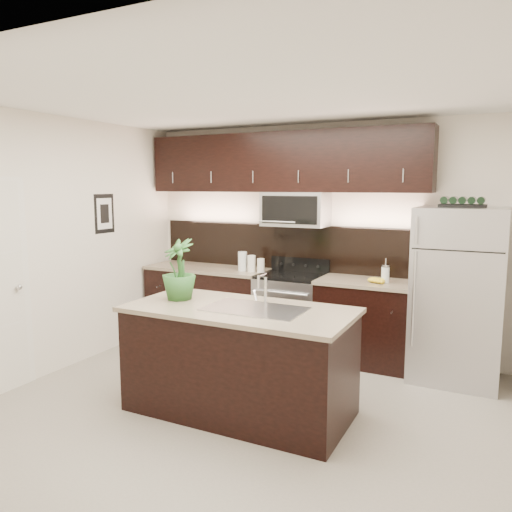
{
  "coord_description": "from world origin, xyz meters",
  "views": [
    {
      "loc": [
        1.97,
        -3.69,
        1.97
      ],
      "look_at": [
        -0.15,
        0.55,
        1.3
      ],
      "focal_mm": 35.0,
      "sensor_mm": 36.0,
      "label": 1
    }
  ],
  "objects": [
    {
      "name": "wine_rack",
      "position": [
        1.59,
        1.63,
        1.81
      ],
      "size": [
        0.44,
        0.27,
        0.1
      ],
      "color": "black",
      "rests_on": "refrigerator"
    },
    {
      "name": "upper_fixtures",
      "position": [
        -0.43,
        1.84,
        2.14
      ],
      "size": [
        3.49,
        0.4,
        1.66
      ],
      "color": "black",
      "rests_on": "counter_run"
    },
    {
      "name": "counter_run",
      "position": [
        -0.46,
        1.69,
        0.47
      ],
      "size": [
        3.51,
        0.65,
        0.94
      ],
      "color": "black",
      "rests_on": "ground"
    },
    {
      "name": "canisters",
      "position": [
        -0.78,
        1.64,
        1.04
      ],
      "size": [
        0.35,
        0.11,
        0.24
      ],
      "rotation": [
        0.0,
        0.0,
        -0.05
      ],
      "color": "silver",
      "rests_on": "counter_run"
    },
    {
      "name": "french_press",
      "position": [
        0.86,
        1.64,
        1.04
      ],
      "size": [
        0.09,
        0.09,
        0.26
      ],
      "rotation": [
        0.0,
        0.0,
        0.32
      ],
      "color": "silver",
      "rests_on": "counter_run"
    },
    {
      "name": "room_walls",
      "position": [
        -0.11,
        -0.04,
        1.7
      ],
      "size": [
        4.52,
        4.02,
        2.71
      ],
      "color": "silver",
      "rests_on": "ground"
    },
    {
      "name": "island",
      "position": [
        -0.02,
        -0.03,
        0.47
      ],
      "size": [
        1.96,
        0.96,
        0.94
      ],
      "color": "black",
      "rests_on": "ground"
    },
    {
      "name": "bananas",
      "position": [
        0.74,
        1.61,
        0.97
      ],
      "size": [
        0.24,
        0.22,
        0.06
      ],
      "primitive_type": "ellipsoid",
      "rotation": [
        0.0,
        0.0,
        -0.37
      ],
      "color": "yellow",
      "rests_on": "counter_run"
    },
    {
      "name": "refrigerator",
      "position": [
        1.59,
        1.63,
        0.88
      ],
      "size": [
        0.85,
        0.77,
        1.76
      ],
      "primitive_type": "cube",
      "color": "#B2B2B7",
      "rests_on": "ground"
    },
    {
      "name": "sink_faucet",
      "position": [
        0.13,
        -0.02,
        0.96
      ],
      "size": [
        0.84,
        0.5,
        0.28
      ],
      "color": "silver",
      "rests_on": "island"
    },
    {
      "name": "plant",
      "position": [
        -0.67,
        0.0,
        1.22
      ],
      "size": [
        0.39,
        0.39,
        0.56
      ],
      "primitive_type": "imported",
      "rotation": [
        0.0,
        0.0,
        -0.32
      ],
      "color": "#285B24",
      "rests_on": "island"
    },
    {
      "name": "ground",
      "position": [
        0.0,
        0.0,
        0.0
      ],
      "size": [
        4.5,
        4.5,
        0.0
      ],
      "primitive_type": "plane",
      "color": "gray",
      "rests_on": "ground"
    }
  ]
}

